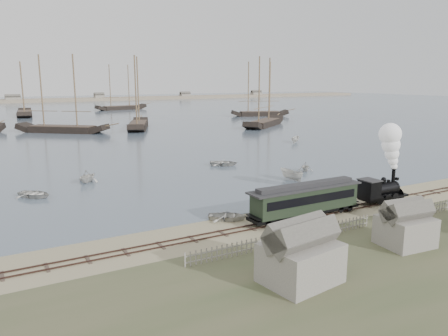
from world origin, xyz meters
TOP-DOWN VIEW (x-y plane):
  - ground at (0.00, 0.00)m, footprint 600.00×600.00m
  - harbor_water at (0.00, 170.00)m, footprint 600.00×336.00m
  - rail_track at (0.00, -2.00)m, footprint 120.00×1.80m
  - picket_fence_west at (-6.50, -7.00)m, footprint 19.00×0.10m
  - picket_fence_east at (12.50, -7.50)m, footprint 15.00×0.10m
  - shed_left at (-10.00, -13.00)m, footprint 5.00×4.00m
  - shed_mid at (2.00, -12.00)m, footprint 4.00×3.50m
  - far_spit at (0.00, 250.00)m, footprint 500.00×20.00m
  - locomotive at (11.65, -2.00)m, footprint 6.92×2.58m
  - passenger_coach at (-0.46, -2.00)m, footprint 12.83×2.47m
  - beached_dinghy at (-7.65, 1.17)m, footprint 4.46×4.78m
  - rowboat_0 at (-23.49, 19.44)m, footprint 5.08×5.01m
  - rowboat_1 at (-16.35, 24.18)m, footprint 4.38×4.42m
  - rowboat_2 at (8.52, 11.78)m, footprint 4.10×2.19m
  - rowboat_3 at (5.38, 25.30)m, footprint 5.14×5.46m
  - rowboat_4 at (13.99, 15.39)m, footprint 3.54×3.46m
  - rowboat_5 at (31.59, 40.04)m, footprint 3.17×3.66m
  - schooner_2 at (-9.66, 84.36)m, footprint 22.38×19.90m
  - schooner_3 at (10.47, 83.42)m, footprint 13.22×22.56m
  - schooner_4 at (44.88, 71.34)m, footprint 22.51×18.89m
  - schooner_5 at (63.42, 101.24)m, footprint 21.70×11.78m
  - schooner_7 at (-13.26, 144.91)m, footprint 7.99×24.83m
  - schooner_8 at (27.93, 159.75)m, footprint 23.73×8.95m

SIDE VIEW (x-z plane):
  - ground at x=0.00m, z-range 0.00..0.00m
  - picket_fence_west at x=-6.50m, z-range -0.60..0.60m
  - picket_fence_east at x=12.50m, z-range -0.60..0.60m
  - shed_left at x=-10.00m, z-range -2.05..2.05m
  - shed_mid at x=2.00m, z-range -1.80..1.80m
  - far_spit at x=0.00m, z-range -0.90..0.90m
  - harbor_water at x=0.00m, z-range 0.00..0.06m
  - rail_track at x=0.00m, z-range -0.04..0.12m
  - beached_dinghy at x=-7.65m, z-range 0.00..0.81m
  - rowboat_0 at x=-23.49m, z-range 0.06..0.92m
  - rowboat_3 at x=5.38m, z-range 0.06..0.98m
  - rowboat_5 at x=31.59m, z-range 0.06..1.43m
  - rowboat_4 at x=13.99m, z-range 0.06..1.47m
  - rowboat_2 at x=8.52m, z-range 0.06..1.56m
  - rowboat_1 at x=-16.35m, z-range 0.06..1.82m
  - passenger_coach at x=-0.46m, z-range 0.43..3.54m
  - locomotive at x=11.65m, z-range -0.32..8.30m
  - schooner_2 at x=-9.66m, z-range 0.06..20.06m
  - schooner_3 at x=10.47m, z-range 0.06..20.06m
  - schooner_4 at x=44.88m, z-range 0.06..20.06m
  - schooner_5 at x=63.42m, z-range 0.06..20.06m
  - schooner_7 at x=-13.26m, z-range 0.06..20.06m
  - schooner_8 at x=27.93m, z-range 0.06..20.06m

